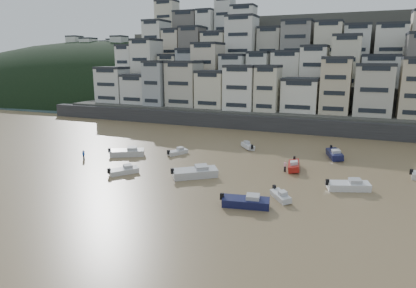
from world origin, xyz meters
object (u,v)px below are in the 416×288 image
at_px(boat_h, 248,145).
at_px(boat_j, 124,170).
at_px(boat_b, 281,195).
at_px(boat_k, 127,151).
at_px(boat_c, 195,171).
at_px(boat_f, 178,151).
at_px(boat_i, 335,153).
at_px(person_pink, 285,166).
at_px(boat_a, 246,200).
at_px(person_blue, 84,155).
at_px(boat_d, 349,184).
at_px(boat_e, 294,165).

distance_m(boat_h, boat_j, 26.34).
bearing_deg(boat_b, boat_k, -145.10).
height_order(boat_c, boat_f, boat_c).
xyz_separation_m(boat_i, person_pink, (-6.45, -11.57, -0.01)).
height_order(boat_j, person_pink, person_pink).
relative_size(boat_a, boat_k, 0.92).
height_order(boat_a, person_blue, person_blue).
distance_m(boat_b, boat_k, 31.59).
distance_m(boat_c, boat_k, 17.71).
relative_size(boat_a, boat_j, 1.26).
bearing_deg(boat_c, boat_h, 46.70).
distance_m(boat_d, boat_j, 32.28).
bearing_deg(boat_j, boat_k, 68.57).
xyz_separation_m(boat_j, person_pink, (22.30, 10.75, 0.21)).
bearing_deg(boat_j, boat_d, -43.55).
bearing_deg(person_pink, boat_b, -81.24).
distance_m(boat_j, boat_k, 10.77).
height_order(boat_c, boat_j, boat_c).
xyz_separation_m(boat_c, boat_j, (-10.73, -2.55, -0.32)).
distance_m(boat_i, person_blue, 43.96).
height_order(boat_h, boat_j, boat_j).
distance_m(boat_f, boat_h, 14.11).
height_order(boat_f, person_blue, person_blue).
distance_m(boat_h, person_pink, 15.71).
bearing_deg(person_blue, boat_i, 24.35).
relative_size(boat_e, boat_i, 0.86).
bearing_deg(boat_b, boat_h, 169.34).
bearing_deg(boat_b, boat_a, -75.37).
height_order(boat_f, boat_k, boat_k).
bearing_deg(boat_e, boat_a, -17.18).
xyz_separation_m(boat_h, boat_k, (-18.33, -14.00, 0.25)).
relative_size(boat_f, boat_h, 0.93).
bearing_deg(boat_a, boat_j, 155.67).
height_order(boat_a, boat_e, boat_a).
height_order(boat_a, boat_d, boat_a).
xyz_separation_m(boat_c, person_pink, (11.57, 8.20, -0.11)).
relative_size(boat_a, boat_b, 1.41).
bearing_deg(boat_d, boat_c, 168.02).
distance_m(boat_c, boat_h, 20.66).
relative_size(boat_e, boat_j, 1.16).
relative_size(boat_i, boat_k, 0.99).
bearing_deg(boat_k, person_pink, -26.18).
bearing_deg(boat_j, person_blue, 106.14).
bearing_deg(boat_d, person_pink, 131.21).
bearing_deg(boat_h, boat_b, 168.41).
relative_size(boat_c, boat_e, 1.28).
height_order(boat_d, person_blue, person_blue).
xyz_separation_m(boat_h, person_pink, (9.69, -12.37, 0.22)).
bearing_deg(person_blue, boat_d, 1.80).
height_order(boat_e, boat_f, boat_e).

